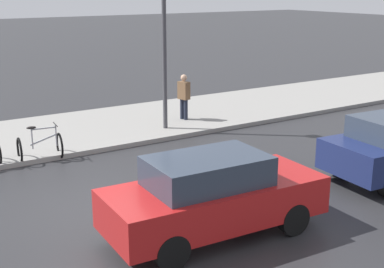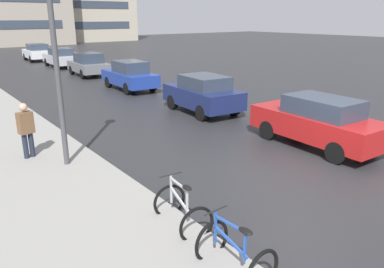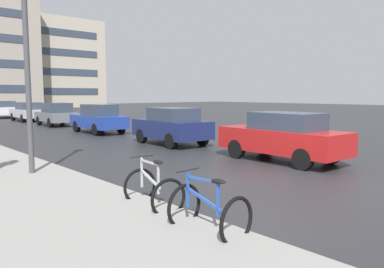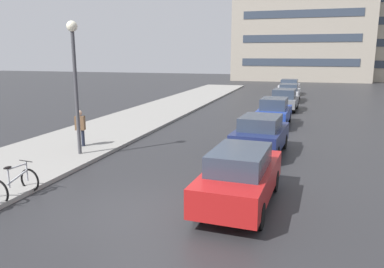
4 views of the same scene
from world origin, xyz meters
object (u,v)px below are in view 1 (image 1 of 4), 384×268
Objects in this scene: bicycle_second at (40,147)px; car_red at (213,195)px; streetlamp at (164,21)px; pedestrian at (184,96)px.

car_red is (6.26, 1.39, 0.41)m from bicycle_second.
streetlamp is at bearing 156.93° from car_red.
car_red is 0.82× the size of streetlamp.
bicycle_second is 5.44m from streetlamp.
car_red is at bearing -28.20° from pedestrian.
bicycle_second is at bearing -80.57° from streetlamp.
pedestrian is at bearing 151.80° from car_red.
streetlamp is (-6.99, 2.98, 2.75)m from car_red.
streetlamp is (-0.73, 4.37, 3.17)m from bicycle_second.
car_red is 8.69m from pedestrian.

